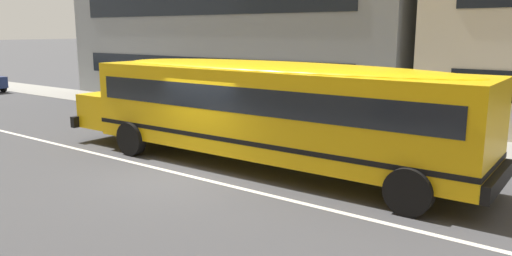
# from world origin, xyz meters

# --- Properties ---
(ground_plane) EXTENTS (400.00, 400.00, 0.00)m
(ground_plane) POSITION_xyz_m (0.00, 0.00, 0.00)
(ground_plane) COLOR #424244
(sidewalk_far) EXTENTS (120.00, 3.00, 0.01)m
(sidewalk_far) POSITION_xyz_m (0.00, 8.07, 0.01)
(sidewalk_far) COLOR gray
(sidewalk_far) RESTS_ON ground_plane
(lane_centreline) EXTENTS (110.00, 0.16, 0.01)m
(lane_centreline) POSITION_xyz_m (0.00, 0.00, 0.00)
(lane_centreline) COLOR silver
(lane_centreline) RESTS_ON ground_plane
(school_bus) EXTENTS (13.43, 3.18, 2.99)m
(school_bus) POSITION_xyz_m (1.20, 1.91, 1.78)
(school_bus) COLOR yellow
(school_bus) RESTS_ON ground_plane
(parked_car_beige_by_entrance) EXTENTS (3.98, 2.03, 1.64)m
(parked_car_beige_by_entrance) POSITION_xyz_m (-8.55, 5.53, 0.84)
(parked_car_beige_by_entrance) COLOR #C1B28E
(parked_car_beige_by_entrance) RESTS_ON ground_plane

